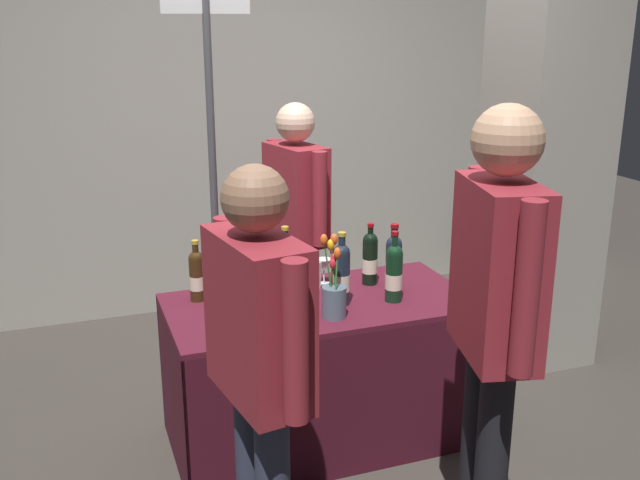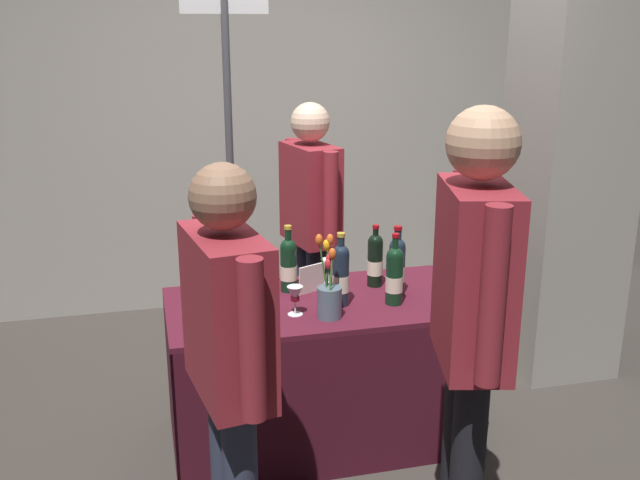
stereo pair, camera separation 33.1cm
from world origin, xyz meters
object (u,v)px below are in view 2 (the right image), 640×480
flower_vase (329,294)px  taster_foreground_right (229,349)px  booth_signpost (229,138)px  wine_glass_mid (329,266)px  concrete_pillar (576,90)px  wine_glass_near_vendor (295,295)px  tasting_table (320,344)px  display_bottle_0 (375,259)px  featured_wine_bottle (397,265)px  vendor_presenter (311,216)px

flower_vase → taster_foreground_right: bearing=-128.0°
booth_signpost → wine_glass_mid: bearing=-64.2°
concrete_pillar → flower_vase: bearing=-157.1°
wine_glass_mid → wine_glass_near_vendor: bearing=-125.4°
tasting_table → flower_vase: bearing=-92.6°
booth_signpost → tasting_table: bearing=-74.3°
taster_foreground_right → display_bottle_0: bearing=-48.8°
display_bottle_0 → wine_glass_mid: 0.23m
wine_glass_near_vendor → flower_vase: size_ratio=0.35×
tasting_table → wine_glass_near_vendor: (-0.15, -0.13, 0.32)m
flower_vase → taster_foreground_right: size_ratio=0.25×
flower_vase → taster_foreground_right: 0.86m
tasting_table → display_bottle_0: (0.32, 0.14, 0.36)m
featured_wine_bottle → wine_glass_mid: (-0.28, 0.20, -0.05)m
tasting_table → wine_glass_near_vendor: wine_glass_near_vendor is taller
featured_wine_bottle → wine_glass_near_vendor: bearing=-165.0°
wine_glass_near_vendor → vendor_presenter: vendor_presenter is taller
tasting_table → wine_glass_mid: bearing=65.2°
concrete_pillar → booth_signpost: size_ratio=1.46×
booth_signpost → featured_wine_bottle: bearing=-56.2°
wine_glass_near_vendor → flower_vase: 0.16m
flower_vase → vendor_presenter: (0.15, 0.97, 0.10)m
featured_wine_bottle → flower_vase: 0.44m
wine_glass_mid → vendor_presenter: 0.57m
featured_wine_bottle → taster_foreground_right: bearing=-136.1°
concrete_pillar → booth_signpost: (-1.83, 0.54, -0.27)m
wine_glass_near_vendor → featured_wine_bottle: bearing=15.0°
wine_glass_near_vendor → flower_vase: (0.14, -0.07, 0.02)m
tasting_table → featured_wine_bottle: (0.38, 0.01, 0.37)m
tasting_table → taster_foreground_right: bearing=-121.4°
concrete_pillar → display_bottle_0: (-1.24, -0.32, -0.77)m
tasting_table → wine_glass_mid: size_ratio=10.92×
flower_vase → booth_signpost: size_ratio=0.17×
featured_wine_bottle → booth_signpost: bearing=123.8°
wine_glass_near_vendor → display_bottle_0: bearing=30.4°
display_bottle_0 → booth_signpost: size_ratio=0.14×
tasting_table → wine_glass_mid: wine_glass_mid is taller
tasting_table → flower_vase: 0.39m
display_bottle_0 → taster_foreground_right: bearing=-130.0°
featured_wine_bottle → wine_glass_mid: 0.35m
concrete_pillar → wine_glass_mid: (-1.45, -0.25, -0.81)m
featured_wine_bottle → flower_vase: (-0.39, -0.21, -0.03)m
flower_vase → wine_glass_near_vendor: bearing=154.2°
concrete_pillar → vendor_presenter: bearing=167.7°
tasting_table → flower_vase: size_ratio=3.70×
featured_wine_bottle → taster_foreground_right: size_ratio=0.21×
wine_glass_near_vendor → booth_signpost: (-0.13, 1.13, 0.54)m
tasting_table → concrete_pillar: bearing=16.4°
concrete_pillar → vendor_presenter: (-1.42, 0.31, -0.70)m
wine_glass_near_vendor → wine_glass_mid: (0.25, 0.35, 0.00)m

